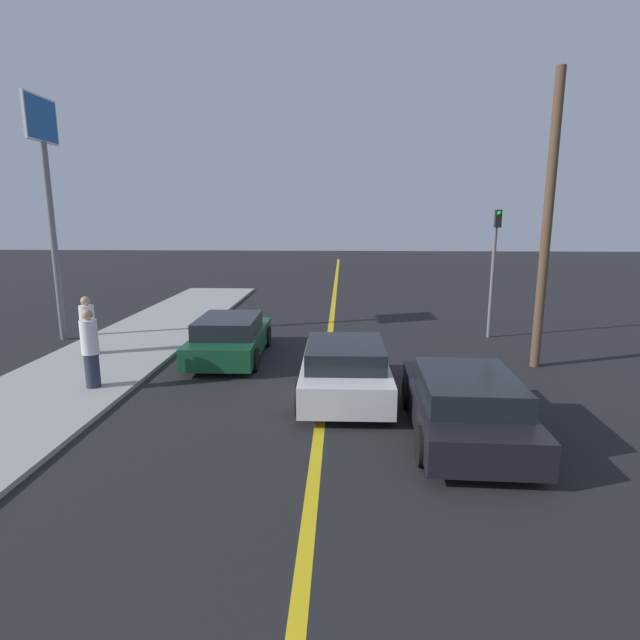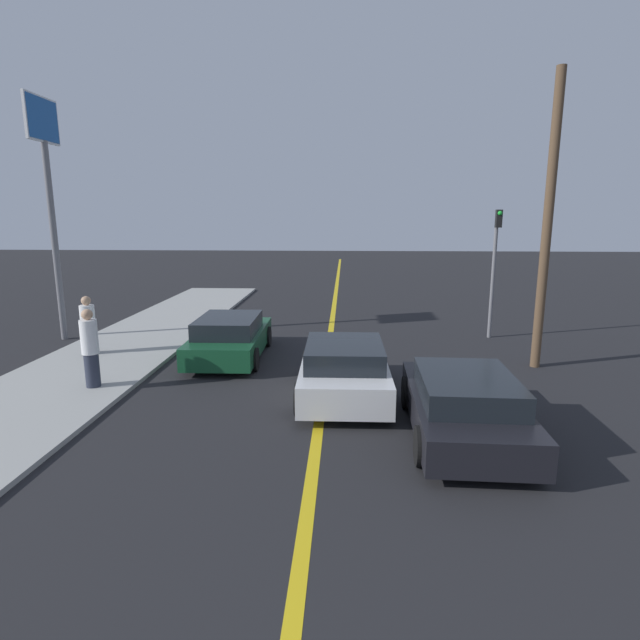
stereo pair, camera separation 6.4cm
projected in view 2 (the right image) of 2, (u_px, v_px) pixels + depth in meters
name	position (u px, v px, depth m)	size (l,w,h in m)	color
road_center_line	(331.00, 329.00, 17.80)	(0.20, 60.00, 0.01)	gold
sidewalk_left	(106.00, 359.00, 13.86)	(3.51, 27.33, 0.10)	#9E9E99
car_near_right_lane	(464.00, 405.00, 9.00)	(2.05, 4.10, 1.19)	black
car_ahead_center	(344.00, 369.00, 10.97)	(2.03, 3.83, 1.26)	silver
car_far_distant	(230.00, 337.00, 14.02)	(1.99, 4.11, 1.21)	#144728
pedestrian_near_curb	(90.00, 348.00, 11.26)	(0.38, 0.38, 1.80)	#282D3D
pedestrian_mid_group	(88.00, 325.00, 14.04)	(0.40, 0.40, 1.65)	#282D3D
traffic_light	(495.00, 261.00, 15.97)	(0.18, 0.40, 4.14)	slate
roadside_sign	(47.00, 168.00, 15.21)	(0.20, 1.64, 7.45)	slate
utility_pole	(547.00, 225.00, 12.55)	(0.24, 0.24, 7.44)	brown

